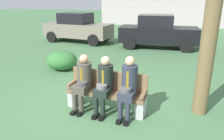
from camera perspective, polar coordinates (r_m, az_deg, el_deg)
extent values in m
plane|color=#457047|center=(5.41, -3.26, -8.96)|extent=(80.00, 80.00, 0.00)
cube|color=brown|center=(4.99, -1.59, -6.11)|extent=(1.82, 0.44, 0.07)
cube|color=brown|center=(5.05, -0.82, -2.59)|extent=(1.82, 0.06, 0.45)
cube|color=brown|center=(5.30, -10.40, -3.34)|extent=(0.08, 0.44, 0.06)
cube|color=brown|center=(4.71, 8.34, -6.06)|extent=(0.08, 0.44, 0.06)
cube|color=#B6B6B6|center=(5.41, -9.63, -6.97)|extent=(0.20, 0.37, 0.38)
cube|color=#B6B6B6|center=(4.88, 7.45, -9.83)|extent=(0.20, 0.37, 0.38)
cube|color=#4C473D|center=(5.02, -8.05, -4.73)|extent=(0.32, 0.38, 0.16)
cylinder|color=#4C473D|center=(5.03, -9.73, -8.58)|extent=(0.11, 0.11, 0.45)
cylinder|color=#4C473D|center=(4.96, -8.10, -8.91)|extent=(0.11, 0.11, 0.45)
cube|color=black|center=(5.07, -9.95, -10.78)|extent=(0.09, 0.22, 0.07)
cube|color=black|center=(5.00, -8.33, -11.14)|extent=(0.09, 0.22, 0.07)
cylinder|color=#4C473D|center=(5.07, -7.19, -0.85)|extent=(0.34, 0.34, 0.50)
cube|color=olive|center=(4.92, -8.07, -1.22)|extent=(0.05, 0.01, 0.32)
sphere|color=tan|center=(4.96, -7.35, 2.89)|extent=(0.21, 0.21, 0.21)
cylinder|color=#454545|center=(4.94, -7.82, -3.54)|extent=(0.24, 0.24, 0.09)
cube|color=#1E2823|center=(4.81, -2.49, -5.62)|extent=(0.32, 0.38, 0.16)
cylinder|color=#1E2823|center=(4.81, -4.21, -9.66)|extent=(0.11, 0.11, 0.45)
cylinder|color=#1E2823|center=(4.75, -2.42, -9.99)|extent=(0.11, 0.11, 0.45)
cube|color=black|center=(4.86, -4.45, -11.95)|extent=(0.09, 0.22, 0.07)
cube|color=black|center=(4.80, -2.67, -12.31)|extent=(0.09, 0.22, 0.07)
cylinder|color=#1E2823|center=(4.86, -1.68, -1.53)|extent=(0.34, 0.34, 0.50)
cube|color=olive|center=(4.71, -2.42, -1.94)|extent=(0.05, 0.01, 0.32)
sphere|color=tan|center=(4.75, -1.71, 2.38)|extent=(0.21, 0.21, 0.21)
cylinder|color=slate|center=(4.74, -2.71, -4.31)|extent=(0.24, 0.24, 0.09)
cube|color=#2D3342|center=(4.64, 3.90, -6.57)|extent=(0.32, 0.38, 0.16)
cylinder|color=#2D3342|center=(4.63, 2.17, -10.79)|extent=(0.11, 0.11, 0.45)
cylinder|color=#2D3342|center=(4.59, 4.10, -11.11)|extent=(0.11, 0.11, 0.45)
cube|color=black|center=(4.68, 1.91, -13.16)|extent=(0.09, 0.22, 0.07)
cube|color=black|center=(4.64, 3.83, -13.50)|extent=(0.09, 0.22, 0.07)
cylinder|color=#2D3342|center=(4.68, 4.64, -2.04)|extent=(0.34, 0.34, 0.55)
cube|color=olive|center=(4.53, 4.08, -2.49)|extent=(0.05, 0.01, 0.35)
sphere|color=tan|center=(4.57, 4.76, 2.30)|extent=(0.21, 0.21, 0.21)
cylinder|color=#545454|center=(4.57, 3.58, -5.21)|extent=(0.24, 0.24, 0.09)
cylinder|color=brown|center=(4.89, 24.37, 9.64)|extent=(0.32, 0.32, 3.75)
ellipsoid|color=#347135|center=(8.05, -13.00, 2.49)|extent=(1.11, 1.02, 0.69)
cube|color=slate|center=(13.10, -8.79, 10.31)|extent=(3.97, 1.74, 0.76)
cube|color=black|center=(13.11, -9.51, 13.27)|extent=(1.76, 1.44, 0.60)
cylinder|color=black|center=(13.21, -1.80, 8.91)|extent=(0.65, 0.17, 0.64)
cylinder|color=black|center=(11.83, -4.96, 7.74)|extent=(0.65, 0.17, 0.64)
cylinder|color=black|center=(14.54, -11.77, 9.41)|extent=(0.65, 0.17, 0.64)
cylinder|color=black|center=(13.30, -15.56, 8.32)|extent=(0.65, 0.17, 0.64)
cube|color=black|center=(11.59, 11.99, 9.10)|extent=(4.06, 2.01, 0.76)
cube|color=black|center=(11.51, 11.45, 12.49)|extent=(1.85, 1.55, 0.60)
cylinder|color=black|center=(12.46, 18.32, 7.43)|extent=(0.65, 0.21, 0.64)
cylinder|color=black|center=(10.93, 18.90, 5.95)|extent=(0.65, 0.21, 0.64)
cylinder|color=black|center=(12.52, 5.69, 8.31)|extent=(0.65, 0.21, 0.64)
cylinder|color=black|center=(11.00, 4.56, 6.95)|extent=(0.65, 0.21, 0.64)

